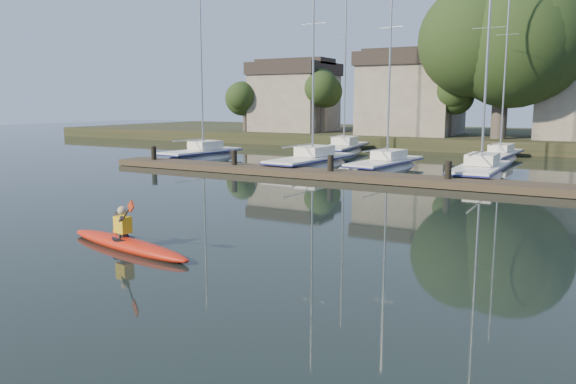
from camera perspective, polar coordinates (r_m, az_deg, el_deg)
The scene contains 10 objects.
ground at distance 15.71m, azimuth -7.16°, elevation -5.38°, with size 160.00×160.00×0.00m, color black.
kayak at distance 15.78m, azimuth -16.08°, elevation -4.87°, with size 5.07×1.60×1.61m.
dock at distance 28.01m, azimuth 9.92°, elevation 1.40°, with size 34.00×2.00×1.80m.
sailboat_0 at distance 39.39m, azimuth -8.78°, elevation 3.05°, with size 2.95×7.84×12.15m.
sailboat_1 at distance 33.89m, azimuth 2.29°, elevation 2.17°, with size 2.83×9.03×14.55m.
sailboat_2 at distance 33.25m, azimuth 9.84°, elevation 1.95°, with size 2.84×8.54×13.88m.
sailboat_3 at distance 30.96m, azimuth 18.88°, elevation 1.02°, with size 2.24×8.22×13.22m.
sailboat_5 at distance 43.60m, azimuth 5.59°, elevation 3.70°, with size 3.28×9.56×15.51m.
sailboat_6 at distance 40.66m, azimuth 20.62°, elevation 2.81°, with size 2.42×9.03×14.21m.
shore at distance 53.07m, azimuth 21.13°, elevation 7.81°, with size 90.00×25.25×12.75m.
Camera 1 is at (9.00, -12.26, 3.93)m, focal length 35.00 mm.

